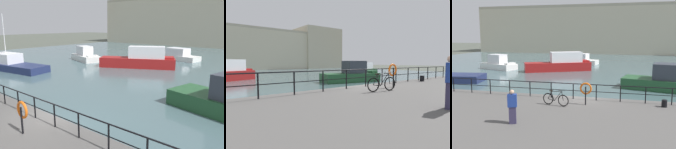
{
  "view_description": "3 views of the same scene",
  "coord_description": "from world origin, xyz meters",
  "views": [
    {
      "loc": [
        9.02,
        -6.21,
        5.27
      ],
      "look_at": [
        0.25,
        4.44,
        2.23
      ],
      "focal_mm": 35.83,
      "sensor_mm": 36.0,
      "label": 1
    },
    {
      "loc": [
        -8.51,
        -8.47,
        2.36
      ],
      "look_at": [
        0.79,
        3.34,
        1.36
      ],
      "focal_mm": 29.61,
      "sensor_mm": 36.0,
      "label": 2
    },
    {
      "loc": [
        3.14,
        -17.03,
        5.21
      ],
      "look_at": [
        -1.77,
        2.63,
        1.97
      ],
      "focal_mm": 40.57,
      "sensor_mm": 36.0,
      "label": 3
    }
  ],
  "objects": [
    {
      "name": "parked_bicycle",
      "position": [
        -1.01,
        -2.54,
        1.27
      ],
      "size": [
        1.74,
        0.43,
        0.98
      ],
      "rotation": [
        0.0,
        0.0,
        -0.21
      ],
      "color": "black",
      "rests_on": "quay_promenade"
    },
    {
      "name": "water_basin",
      "position": [
        0.0,
        30.2,
        0.01
      ],
      "size": [
        80.0,
        60.0,
        0.01
      ],
      "primitive_type": "cube",
      "color": "#476066",
      "rests_on": "ground_plane"
    },
    {
      "name": "life_ring_stand",
      "position": [
        0.75,
        -1.93,
        1.86
      ],
      "size": [
        0.75,
        0.15,
        1.4
      ],
      "color": "black",
      "rests_on": "quay_promenade"
    },
    {
      "name": "harbor_building",
      "position": [
        6.63,
        55.98,
        6.46
      ],
      "size": [
        77.19,
        14.76,
        15.34
      ],
      "color": "#C1B79E",
      "rests_on": "ground_plane"
    },
    {
      "name": "standing_person",
      "position": [
        -2.17,
        -6.12,
        1.75
      ],
      "size": [
        0.51,
        0.42,
        1.69
      ],
      "rotation": [
        0.0,
        0.0,
        1.93
      ],
      "color": "#332D4C",
      "rests_on": "quay_promenade"
    },
    {
      "name": "moored_blue_motorboat",
      "position": [
        6.46,
        7.92,
        0.88
      ],
      "size": [
        7.32,
        4.24,
        2.5
      ],
      "rotation": [
        0.0,
        0.0,
        -0.23
      ],
      "color": "#23512D",
      "rests_on": "water_basin"
    },
    {
      "name": "quay_railing",
      "position": [
        -1.06,
        -0.75,
        1.62
      ],
      "size": [
        23.36,
        0.07,
        1.08
      ],
      "color": "black",
      "rests_on": "quay_promenade"
    },
    {
      "name": "ground_plane",
      "position": [
        0.0,
        0.0,
        0.0
      ],
      "size": [
        240.0,
        240.0,
        0.0
      ],
      "primitive_type": "plane",
      "color": "#4C5147"
    },
    {
      "name": "mooring_bollard",
      "position": [
        5.42,
        -1.32,
        1.1
      ],
      "size": [
        0.32,
        0.32,
        0.44
      ],
      "primitive_type": "cylinder",
      "color": "black",
      "rests_on": "quay_promenade"
    },
    {
      "name": "moored_small_launch",
      "position": [
        15.74,
        14.27,
        0.92
      ],
      "size": [
        6.5,
        3.86,
        2.33
      ],
      "rotation": [
        0.0,
        0.0,
        3.48
      ],
      "color": "#23512D",
      "rests_on": "water_basin"
    }
  ]
}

